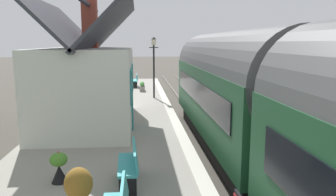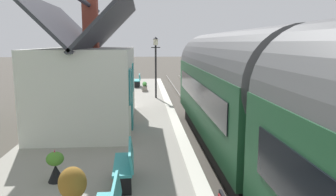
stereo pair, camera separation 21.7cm
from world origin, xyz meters
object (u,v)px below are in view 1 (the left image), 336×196
Objects in this scene: train at (309,125)px; lamp_post_platform at (154,55)px; planter_bench_right at (107,92)px; planter_corner_building at (79,190)px; planter_bench_left at (142,86)px; bench_mid_platform at (135,80)px; station_building at (89,82)px; bench_platform_end at (130,163)px; planter_edge_near at (59,167)px; planter_under_sign at (113,85)px.

train is 6.62× the size of lamp_post_platform.
planter_bench_right is 12.97m from planter_corner_building.
bench_mid_platform is at bearing 12.59° from planter_bench_left.
lamp_post_platform is at bearing -25.01° from station_building.
train is at bearing -167.51° from lamp_post_platform.
bench_mid_platform is 0.42× the size of lamp_post_platform.
bench_platform_end is at bearing 178.25° from planter_bench_left.
planter_corner_building is at bearing -173.64° from station_building.
bench_mid_platform is (10.56, -1.63, -1.12)m from station_building.
train reaches higher than planter_bench_right.
planter_bench_left is at bearing -4.99° from planter_corner_building.
bench_platform_end is 0.42× the size of lamp_post_platform.
bench_mid_platform is 1.90× the size of planter_edge_near.
planter_under_sign reaches higher than planter_corner_building.
planter_bench_right is 1.01× the size of planter_under_sign.
bench_platform_end reaches higher than planter_edge_near.
planter_bench_right is 1.07× the size of planter_corner_building.
planter_corner_building is 0.25× the size of lamp_post_platform.
bench_mid_platform reaches higher than planter_bench_right.
train is 3.85m from bench_platform_end.
planter_corner_building is (-1.14, 0.90, -0.05)m from bench_platform_end.
station_building is 7.05× the size of planter_under_sign.
bench_mid_platform is 16.15m from bench_platform_end.
planter_under_sign is (-2.56, 1.38, 0.02)m from bench_mid_platform.
planter_edge_near is (0.23, 1.57, -0.12)m from bench_platform_end.
station_building is at bearing 171.21° from bench_mid_platform.
planter_bench_left is 3.51m from lamp_post_platform.
planter_edge_near reaches higher than planter_bench_left.
planter_bench_right is at bearing -0.71° from station_building.
train is at bearing -156.86° from planter_bench_right.
planter_bench_right is 1.79m from planter_under_sign.
train is at bearing -98.19° from bench_platform_end.
station_building reaches higher than planter_corner_building.
train is 30.18× the size of planter_edge_near.
planter_bench_left is at bearing 12.57° from train.
planter_bench_right is (-4.33, 1.56, -0.19)m from bench_mid_platform.
planter_under_sign reaches higher than planter_bench_right.
train is 5.43m from planter_edge_near.
planter_under_sign is (1.77, -0.18, 0.20)m from planter_bench_right.
planter_bench_right is (12.35, 5.28, -1.09)m from train.
planter_bench_left is at bearing -167.41° from bench_mid_platform.
planter_under_sign is 0.99× the size of planter_bench_left.
planter_edge_near is at bearing -179.99° from planter_bench_right.
planter_bench_right is (6.23, -0.08, -1.31)m from station_building.
planter_bench_left is (0.55, -1.83, -0.21)m from planter_under_sign.
planter_bench_right is at bearing 2.97° from planter_corner_building.
bench_mid_platform is 2.07m from planter_bench_left.
bench_mid_platform and bench_platform_end have the same top height.
station_building is at bearing 166.30° from planter_bench_left.
bench_platform_end reaches higher than planter_bench_right.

